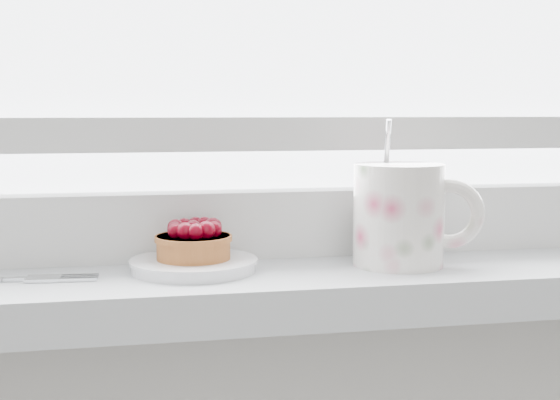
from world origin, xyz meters
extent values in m
cube|color=silver|center=(0.00, 1.90, 0.92)|extent=(1.60, 0.20, 0.04)
cube|color=silver|center=(0.00, 1.97, 0.97)|extent=(1.30, 0.05, 0.07)
cube|color=silver|center=(0.00, 1.97, 1.07)|extent=(1.30, 0.04, 0.04)
cylinder|color=white|center=(-0.04, 1.90, 0.95)|extent=(0.12, 0.12, 0.01)
cylinder|color=brown|center=(-0.04, 1.90, 0.96)|extent=(0.07, 0.07, 0.02)
cylinder|color=brown|center=(-0.04, 1.90, 0.97)|extent=(0.07, 0.07, 0.01)
sphere|color=#450009|center=(-0.04, 1.90, 0.98)|extent=(0.02, 0.02, 0.02)
sphere|color=#450009|center=(-0.02, 1.90, 0.98)|extent=(0.02, 0.02, 0.02)
sphere|color=#450009|center=(-0.03, 1.91, 0.98)|extent=(0.02, 0.02, 0.02)
sphere|color=#450009|center=(-0.04, 1.92, 0.98)|extent=(0.02, 0.02, 0.02)
sphere|color=#450009|center=(-0.05, 1.91, 0.98)|extent=(0.02, 0.02, 0.02)
sphere|color=#450009|center=(-0.06, 1.91, 0.98)|extent=(0.02, 0.02, 0.02)
sphere|color=#450009|center=(-0.06, 1.90, 0.98)|extent=(0.01, 0.01, 0.01)
sphere|color=#450009|center=(-0.06, 1.89, 0.98)|extent=(0.01, 0.01, 0.01)
sphere|color=#450009|center=(-0.05, 1.88, 0.98)|extent=(0.02, 0.02, 0.02)
sphere|color=#450009|center=(-0.04, 1.88, 0.98)|extent=(0.02, 0.02, 0.02)
sphere|color=#450009|center=(-0.03, 1.88, 0.98)|extent=(0.02, 0.02, 0.02)
sphere|color=#450009|center=(-0.02, 1.89, 0.98)|extent=(0.02, 0.02, 0.02)
cylinder|color=white|center=(0.16, 1.89, 0.99)|extent=(0.12, 0.12, 0.10)
cylinder|color=black|center=(0.16, 1.89, 1.04)|extent=(0.08, 0.08, 0.01)
torus|color=white|center=(0.21, 1.87, 0.99)|extent=(0.07, 0.04, 0.07)
cylinder|color=silver|center=(0.16, 1.91, 1.05)|extent=(0.01, 0.03, 0.06)
cube|color=silver|center=(-0.20, 1.89, 0.94)|extent=(0.02, 0.01, 0.00)
cube|color=silver|center=(-0.18, 1.89, 0.94)|extent=(0.03, 0.03, 0.00)
cube|color=silver|center=(-0.15, 1.87, 0.94)|extent=(0.04, 0.01, 0.00)
cube|color=silver|center=(-0.15, 1.88, 0.94)|extent=(0.04, 0.01, 0.00)
cube|color=silver|center=(-0.15, 1.89, 0.94)|extent=(0.04, 0.01, 0.00)
cube|color=silver|center=(-0.15, 1.89, 0.94)|extent=(0.04, 0.01, 0.00)
camera|label=1|loc=(-0.11, 1.16, 1.10)|focal=50.00mm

